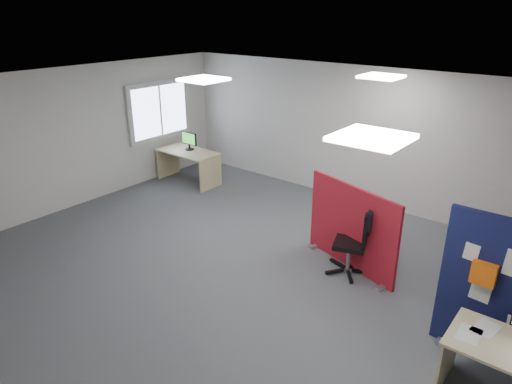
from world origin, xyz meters
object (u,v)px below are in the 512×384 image
Objects in this scene: second_desk at (189,159)px; monitor_second at (189,140)px; office_chair at (358,237)px; red_divider at (351,228)px.

second_desk is 3.28× the size of monitor_second.
second_desk is 4.89m from office_chair.
second_desk is at bearing -175.61° from red_divider.
office_chair is at bearing -20.32° from red_divider.
office_chair reaches higher than second_desk.
red_divider is at bearing 123.30° from office_chair.
second_desk is 1.36× the size of office_chair.
monitor_second is at bearing 146.25° from office_chair.
office_chair is (4.75, -1.16, 0.05)m from second_desk.
office_chair is (4.80, -1.24, -0.35)m from monitor_second.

